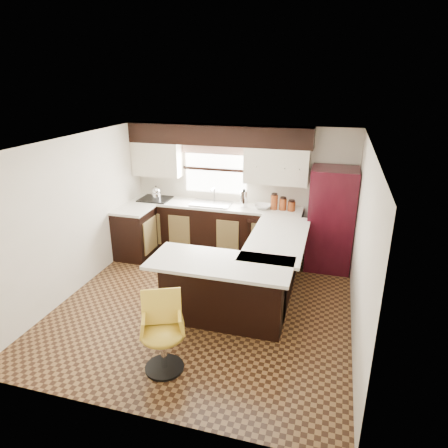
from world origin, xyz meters
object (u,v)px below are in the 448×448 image
(peninsula_long, at_px, (273,266))
(peninsula_return, at_px, (224,292))
(refrigerator, at_px, (331,219))
(bar_chair, at_px, (163,335))

(peninsula_long, distance_m, peninsula_return, 1.11)
(refrigerator, distance_m, bar_chair, 3.74)
(refrigerator, bearing_deg, bar_chair, -117.54)
(peninsula_long, xyz_separation_m, refrigerator, (0.80, 1.18, 0.44))
(refrigerator, relative_size, bar_chair, 1.91)
(peninsula_return, relative_size, bar_chair, 1.77)
(peninsula_return, xyz_separation_m, bar_chair, (-0.39, -1.14, 0.02))
(peninsula_long, bearing_deg, bar_chair, -113.48)
(bar_chair, bearing_deg, peninsula_return, 47.15)
(peninsula_return, bearing_deg, peninsula_long, 61.70)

